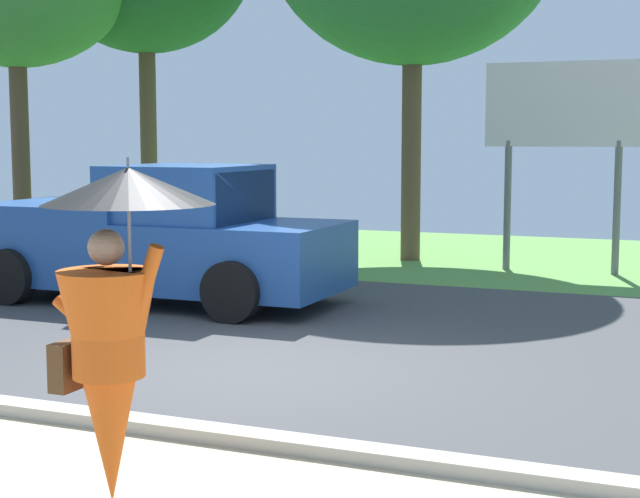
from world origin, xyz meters
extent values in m
cube|color=#424244|center=(0.00, 2.00, -0.05)|extent=(40.00, 8.00, 0.10)
cube|color=#609746|center=(0.00, 10.00, -0.05)|extent=(40.00, 8.00, 0.10)
cube|color=#B2AD9E|center=(0.00, -2.00, 0.05)|extent=(40.00, 0.24, 0.10)
cone|color=#E55B19|center=(0.82, -3.34, 0.73)|extent=(0.60, 0.60, 1.45)
cylinder|color=#E55B19|center=(0.82, -3.34, 1.12)|extent=(0.44, 0.44, 0.65)
sphere|color=tan|center=(0.82, -3.34, 1.59)|extent=(0.22, 0.22, 0.22)
cylinder|color=#E55B19|center=(1.10, -3.34, 1.40)|extent=(0.24, 0.09, 0.45)
cylinder|color=#E55B19|center=(0.56, -3.32, 1.16)|extent=(0.29, 0.08, 0.24)
cylinder|color=gray|center=(0.99, -3.34, 1.62)|extent=(0.02, 0.02, 0.75)
cone|color=black|center=(0.99, -3.34, 1.96)|extent=(1.03, 1.03, 0.22)
cylinder|color=gray|center=(0.99, -3.34, 2.08)|extent=(0.02, 0.02, 0.10)
cube|color=black|center=(0.52, -3.29, 1.25)|extent=(0.02, 0.11, 0.16)
cube|color=brown|center=(0.55, -3.39, 0.85)|extent=(0.12, 0.24, 0.30)
cube|color=#1E478C|center=(-2.94, 3.18, 0.68)|extent=(5.20, 2.00, 0.90)
cube|color=#1E478C|center=(-2.44, 3.18, 1.43)|extent=(1.80, 1.84, 0.90)
cube|color=#2D3842|center=(-1.59, 3.18, 1.43)|extent=(0.10, 1.70, 0.77)
cube|color=#1E478C|center=(-4.24, 3.18, 1.23)|extent=(2.40, 2.00, 0.20)
cylinder|color=black|center=(-1.24, 4.18, 0.38)|extent=(0.76, 0.28, 0.76)
cylinder|color=black|center=(-1.24, 2.18, 0.38)|extent=(0.76, 0.28, 0.76)
cylinder|color=black|center=(-4.64, 4.18, 0.38)|extent=(0.76, 0.28, 0.76)
cylinder|color=black|center=(-4.64, 2.18, 0.38)|extent=(0.76, 0.28, 0.76)
cylinder|color=slate|center=(0.86, 8.29, 1.10)|extent=(0.12, 0.12, 2.20)
cylinder|color=slate|center=(2.66, 8.29, 1.10)|extent=(0.12, 0.12, 2.20)
cube|color=silver|center=(1.76, 8.29, 2.80)|extent=(2.60, 0.10, 1.40)
cylinder|color=brown|center=(-7.36, 9.97, 2.35)|extent=(0.36, 0.36, 4.70)
cylinder|color=brown|center=(-1.05, 8.89, 2.14)|extent=(0.36, 0.36, 4.29)
cylinder|color=brown|center=(-8.84, 7.57, 2.14)|extent=(0.36, 0.36, 4.28)
camera|label=1|loc=(4.20, -8.15, 2.24)|focal=54.16mm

